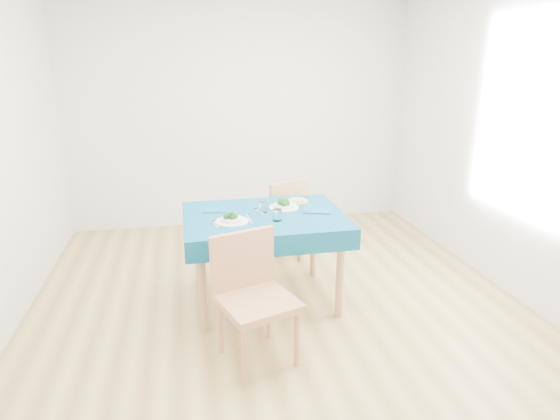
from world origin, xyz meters
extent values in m
cube|color=olive|center=(0.00, 0.00, -0.01)|extent=(4.00, 4.50, 0.02)
cube|color=silver|center=(0.00, 2.25, 1.35)|extent=(4.00, 0.02, 2.70)
cube|color=silver|center=(0.00, -2.25, 1.35)|extent=(4.00, 0.02, 2.70)
cube|color=silver|center=(2.00, 0.00, 1.35)|extent=(0.02, 4.50, 2.70)
cube|color=navy|center=(-0.09, 0.19, 0.38)|extent=(1.25, 0.95, 0.76)
cube|color=#AD7851|center=(-0.27, -0.60, 0.57)|extent=(0.59, 0.62, 1.15)
cube|color=#AD7851|center=(0.18, 1.00, 0.50)|extent=(0.53, 0.55, 0.99)
cube|color=silver|center=(-0.48, 0.03, 0.76)|extent=(0.05, 0.19, 0.00)
cube|color=silver|center=(-0.22, 0.10, 0.76)|extent=(0.03, 0.24, 0.00)
cube|color=silver|center=(-0.11, 0.27, 0.76)|extent=(0.07, 0.19, 0.00)
cube|color=silver|center=(0.32, 0.29, 0.76)|extent=(0.02, 0.20, 0.00)
cube|color=#0D5073|center=(-0.46, 0.37, 0.76)|extent=(0.20, 0.15, 0.01)
cube|color=#0D5073|center=(0.34, 0.18, 0.76)|extent=(0.25, 0.21, 0.01)
cylinder|color=white|center=(-0.09, 0.25, 0.80)|extent=(0.07, 0.07, 0.09)
cylinder|color=white|center=(-0.02, 0.03, 0.80)|extent=(0.07, 0.07, 0.09)
cylinder|color=#C5D567|center=(0.26, 0.48, 0.76)|extent=(0.18, 0.18, 0.01)
cube|color=beige|center=(0.26, 0.48, 0.77)|extent=(0.12, 0.12, 0.01)
camera|label=1|loc=(-0.68, -3.28, 1.93)|focal=30.00mm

